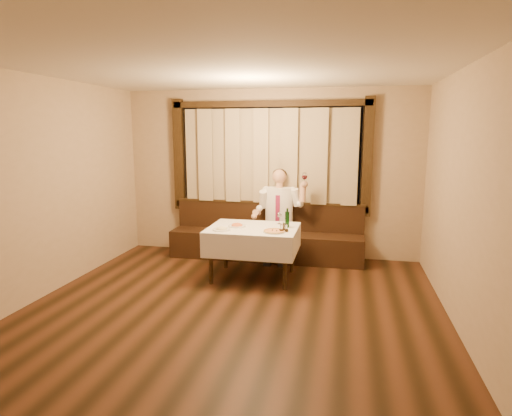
% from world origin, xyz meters
% --- Properties ---
extents(room, '(5.01, 6.01, 2.81)m').
position_xyz_m(room, '(-0.00, 0.97, 1.50)').
color(room, black).
rests_on(room, ground).
extents(banquette, '(3.20, 0.61, 0.94)m').
position_xyz_m(banquette, '(0.00, 2.72, 0.31)').
color(banquette, black).
rests_on(banquette, ground).
extents(dining_table, '(1.27, 0.97, 0.76)m').
position_xyz_m(dining_table, '(0.00, 1.70, 0.65)').
color(dining_table, black).
rests_on(dining_table, ground).
extents(pizza, '(0.31, 0.31, 0.03)m').
position_xyz_m(pizza, '(0.35, 1.46, 0.77)').
color(pizza, white).
rests_on(pizza, dining_table).
extents(pasta_red, '(0.26, 0.26, 0.09)m').
position_xyz_m(pasta_red, '(-0.24, 1.69, 0.79)').
color(pasta_red, white).
rests_on(pasta_red, dining_table).
extents(pasta_cream, '(0.25, 0.25, 0.08)m').
position_xyz_m(pasta_cream, '(-0.39, 1.43, 0.79)').
color(pasta_cream, white).
rests_on(pasta_cream, dining_table).
extents(green_bottle, '(0.06, 0.06, 0.28)m').
position_xyz_m(green_bottle, '(0.48, 1.78, 0.88)').
color(green_bottle, '#0D3F10').
rests_on(green_bottle, dining_table).
extents(table_wine_glass, '(0.07, 0.07, 0.18)m').
position_xyz_m(table_wine_glass, '(0.34, 1.99, 0.89)').
color(table_wine_glass, white).
rests_on(table_wine_glass, dining_table).
extents(cruet_caddy, '(0.13, 0.09, 0.13)m').
position_xyz_m(cruet_caddy, '(0.47, 1.51, 0.80)').
color(cruet_caddy, black).
rests_on(cruet_caddy, dining_table).
extents(seated_man, '(0.85, 0.64, 1.51)m').
position_xyz_m(seated_man, '(0.22, 2.63, 0.86)').
color(seated_man, black).
rests_on(seated_man, ground).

